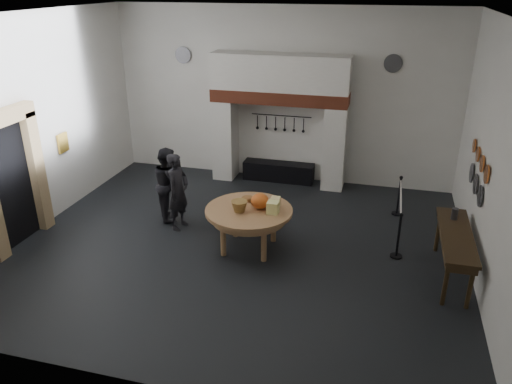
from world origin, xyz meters
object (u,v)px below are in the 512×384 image
(side_table, at_px, (457,235))
(barrier_post_near, at_px, (399,237))
(iron_range, at_px, (279,172))
(visitor_far, at_px, (169,184))
(work_table, at_px, (249,211))
(visitor_near, at_px, (178,192))
(barrier_post_far, at_px, (399,197))

(side_table, bearing_deg, barrier_post_near, 153.41)
(side_table, bearing_deg, iron_range, 136.86)
(iron_range, relative_size, visitor_far, 1.13)
(work_table, xyz_separation_m, visitor_near, (-1.73, 0.50, 0.01))
(visitor_near, distance_m, barrier_post_far, 5.04)
(visitor_near, relative_size, visitor_far, 1.02)
(visitor_far, distance_m, barrier_post_near, 5.08)
(work_table, bearing_deg, barrier_post_far, 39.54)
(work_table, distance_m, barrier_post_far, 3.80)
(side_table, height_order, barrier_post_near, same)
(side_table, distance_m, barrier_post_far, 2.69)
(visitor_near, bearing_deg, barrier_post_far, -56.53)
(visitor_near, xyz_separation_m, barrier_post_far, (4.64, 1.91, -0.40))
(visitor_near, bearing_deg, visitor_far, 56.13)
(visitor_far, height_order, side_table, visitor_far)
(barrier_post_far, bearing_deg, barrier_post_near, -90.00)
(iron_range, xyz_separation_m, barrier_post_far, (3.14, -1.36, 0.20))
(visitor_far, relative_size, side_table, 0.76)
(iron_range, distance_m, work_table, 3.82)
(visitor_near, distance_m, barrier_post_near, 4.66)
(iron_range, bearing_deg, visitor_far, -123.51)
(iron_range, height_order, barrier_post_near, barrier_post_near)
(iron_range, height_order, visitor_far, visitor_far)
(work_table, relative_size, side_table, 0.79)
(visitor_far, relative_size, barrier_post_far, 1.86)
(iron_range, xyz_separation_m, barrier_post_near, (3.14, -3.36, 0.20))
(side_table, bearing_deg, visitor_near, 174.18)
(work_table, relative_size, visitor_near, 1.02)
(work_table, bearing_deg, side_table, -1.07)
(barrier_post_near, bearing_deg, work_table, -172.05)
(side_table, xyz_separation_m, barrier_post_far, (-0.96, 2.48, -0.42))
(work_table, height_order, visitor_far, visitor_far)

